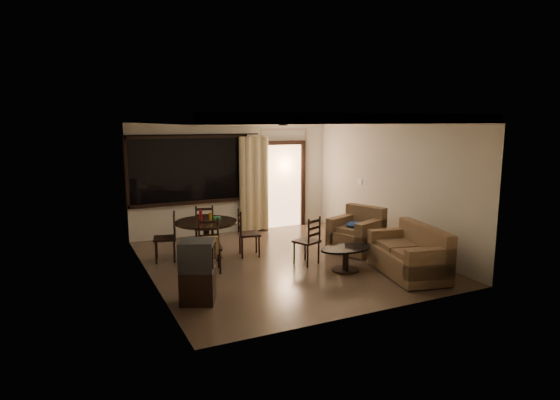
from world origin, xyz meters
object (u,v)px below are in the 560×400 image
dining_chair_east (249,242)px  armchair (358,234)px  tv_cabinet (198,271)px  coffee_table (346,255)px  sofa (411,256)px  dining_chair_south (210,256)px  dining_table (206,229)px  dining_chair_north (205,235)px  dining_chair_west (166,247)px  side_chair (307,250)px

dining_chair_east → armchair: 2.27m
tv_cabinet → coffee_table: 2.85m
sofa → armchair: armchair is taller
coffee_table → dining_chair_south: bearing=155.9°
dining_table → dining_chair_east: 0.89m
dining_chair_north → dining_chair_west: bearing=44.5°
side_chair → dining_chair_west: bearing=-51.8°
dining_chair_west → sofa: dining_chair_west is taller
dining_chair_west → dining_chair_south: (0.57, -1.02, 0.02)m
dining_chair_east → sofa: bearing=-123.8°
dining_chair_east → coffee_table: bearing=-130.1°
dining_chair_east → side_chair: 1.26m
dining_table → tv_cabinet: dining_table is taller
dining_table → coffee_table: size_ratio=1.22×
dining_chair_east → side_chair: size_ratio=1.03×
sofa → dining_chair_south: bearing=164.2°
dining_chair_west → side_chair: 2.74m
dining_chair_south → sofa: 3.59m
dining_chair_north → coffee_table: (1.87, -2.60, 0.01)m
dining_table → dining_chair_east: size_ratio=1.27×
sofa → side_chair: 1.91m
dining_chair_north → side_chair: bearing=139.9°
armchair → side_chair: (-1.36, -0.30, -0.10)m
dining_chair_west → armchair: bearing=87.5°
dining_table → side_chair: dining_table is taller
dining_chair_south → dining_chair_north: 1.64m
tv_cabinet → dining_chair_north: bearing=96.0°
dining_table → side_chair: size_ratio=1.31×
tv_cabinet → side_chair: 2.60m
armchair → coffee_table: armchair is taller
dining_table → armchair: dining_table is taller
dining_chair_east → armchair: bearing=-94.1°
dining_chair_north → sofa: bearing=143.7°
dining_table → sofa: size_ratio=0.70×
tv_cabinet → side_chair: size_ratio=1.04×
dining_chair_south → sofa: bearing=-14.6°
coffee_table → dining_chair_west: bearing=144.2°
dining_table → armchair: bearing=-16.1°
dining_chair_east → dining_chair_north: bearing=46.8°
dining_table → coffee_table: bearing=-41.9°
tv_cabinet → side_chair: (2.40, 0.98, -0.21)m
dining_chair_north → armchair: dining_chair_north is taller
dining_chair_south → armchair: 3.18m
coffee_table → side_chair: (-0.43, 0.68, -0.02)m
dining_chair_east → dining_table: bearing=89.9°
tv_cabinet → sofa: 3.78m
dining_table → dining_chair_east: dining_table is taller
armchair → dining_chair_west: bearing=143.5°
armchair → side_chair: size_ratio=1.26×
dining_table → dining_chair_west: 0.85m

